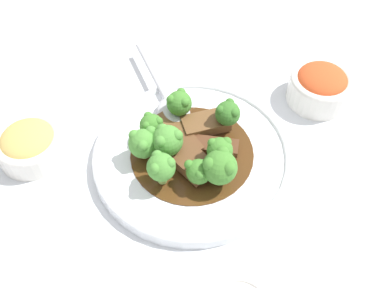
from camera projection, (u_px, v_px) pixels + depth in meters
The scene contains 19 objects.
ground_plane at pixel (192, 159), 0.63m from camera, with size 4.00×4.00×0.00m, color silver.
main_plate at pixel (192, 155), 0.62m from camera, with size 0.27×0.27×0.02m.
beef_strip_0 at pixel (187, 161), 0.59m from camera, with size 0.07×0.07×0.02m.
beef_strip_1 at pixel (213, 145), 0.61m from camera, with size 0.07×0.03×0.01m.
beef_strip_2 at pixel (186, 141), 0.61m from camera, with size 0.05×0.06×0.01m.
beef_strip_3 at pixel (206, 123), 0.63m from camera, with size 0.07×0.06×0.02m.
beef_strip_4 at pixel (170, 125), 0.63m from camera, with size 0.05×0.05×0.01m.
broccoli_floret_0 at pixel (161, 167), 0.56m from camera, with size 0.04×0.04×0.05m.
broccoli_floret_1 at pixel (199, 171), 0.56m from camera, with size 0.03×0.03×0.04m.
broccoli_floret_2 at pixel (179, 103), 0.63m from camera, with size 0.04×0.04×0.05m.
broccoli_floret_3 at pixel (167, 140), 0.58m from camera, with size 0.04×0.04×0.05m.
broccoli_floret_4 at pixel (143, 143), 0.59m from camera, with size 0.04×0.04×0.04m.
broccoli_floret_5 at pixel (228, 113), 0.61m from camera, with size 0.03×0.03×0.05m.
broccoli_floret_6 at pixel (151, 125), 0.61m from camera, with size 0.03×0.03×0.04m.
broccoli_floret_7 at pixel (220, 150), 0.57m from camera, with size 0.03×0.03×0.05m.
broccoli_floret_8 at pixel (220, 167), 0.56m from camera, with size 0.04×0.04×0.05m.
serving_spoon at pixel (171, 107), 0.65m from camera, with size 0.11×0.19×0.01m.
side_bowl_kimchi at pixel (320, 86), 0.68m from camera, with size 0.09×0.09×0.06m.
side_bowl_appetizer at pixel (29, 144), 0.61m from camera, with size 0.09×0.09×0.05m.
Camera 1 is at (0.03, -0.37, 0.50)m, focal length 42.00 mm.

